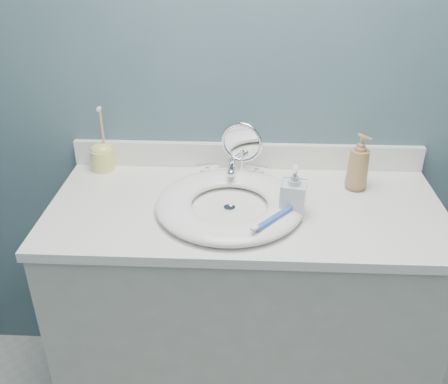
# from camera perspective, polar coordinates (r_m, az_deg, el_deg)

# --- Properties ---
(back_wall) EXTENTS (2.20, 0.02, 2.40)m
(back_wall) POSITION_cam_1_polar(r_m,az_deg,el_deg) (1.67, 2.85, 12.91)
(back_wall) COLOR #465E69
(back_wall) RESTS_ON ground
(vanity_cabinet) EXTENTS (1.20, 0.55, 0.85)m
(vanity_cabinet) POSITION_cam_1_polar(r_m,az_deg,el_deg) (1.82, 2.20, -13.87)
(vanity_cabinet) COLOR beige
(vanity_cabinet) RESTS_ON ground
(countertop) EXTENTS (1.22, 0.57, 0.03)m
(countertop) POSITION_cam_1_polar(r_m,az_deg,el_deg) (1.55, 2.51, -1.93)
(countertop) COLOR white
(countertop) RESTS_ON vanity_cabinet
(backsplash) EXTENTS (1.22, 0.02, 0.09)m
(backsplash) POSITION_cam_1_polar(r_m,az_deg,el_deg) (1.76, 2.63, 4.17)
(backsplash) COLOR white
(backsplash) RESTS_ON countertop
(basin) EXTENTS (0.45, 0.45, 0.04)m
(basin) POSITION_cam_1_polar(r_m,az_deg,el_deg) (1.51, 0.63, -1.37)
(basin) COLOR white
(basin) RESTS_ON countertop
(drain) EXTENTS (0.04, 0.04, 0.01)m
(drain) POSITION_cam_1_polar(r_m,az_deg,el_deg) (1.52, 0.63, -1.86)
(drain) COLOR silver
(drain) RESTS_ON countertop
(faucet) EXTENTS (0.25, 0.13, 0.07)m
(faucet) POSITION_cam_1_polar(r_m,az_deg,el_deg) (1.68, 0.89, 2.29)
(faucet) COLOR silver
(faucet) RESTS_ON countertop
(makeup_mirror) EXTENTS (0.14, 0.08, 0.21)m
(makeup_mirror) POSITION_cam_1_polar(r_m,az_deg,el_deg) (1.64, 2.04, 4.92)
(makeup_mirror) COLOR silver
(makeup_mirror) RESTS_ON countertop
(soap_bottle_amber) EXTENTS (0.10, 0.10, 0.19)m
(soap_bottle_amber) POSITION_cam_1_polar(r_m,az_deg,el_deg) (1.65, 15.14, 3.30)
(soap_bottle_amber) COLOR #A4784A
(soap_bottle_amber) RESTS_ON countertop
(soap_bottle_clear) EXTENTS (0.09, 0.09, 0.16)m
(soap_bottle_clear) POSITION_cam_1_polar(r_m,az_deg,el_deg) (1.47, 7.97, 0.06)
(soap_bottle_clear) COLOR silver
(soap_bottle_clear) RESTS_ON countertop
(toothbrush_holder) EXTENTS (0.08, 0.08, 0.23)m
(toothbrush_holder) POSITION_cam_1_polar(r_m,az_deg,el_deg) (1.79, -13.76, 4.05)
(toothbrush_holder) COLOR #E5E372
(toothbrush_holder) RESTS_ON countertop
(toothbrush_lying) EXTENTS (0.12, 0.14, 0.02)m
(toothbrush_lying) POSITION_cam_1_polar(r_m,az_deg,el_deg) (1.40, 5.54, -3.14)
(toothbrush_lying) COLOR #335BB5
(toothbrush_lying) RESTS_ON basin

